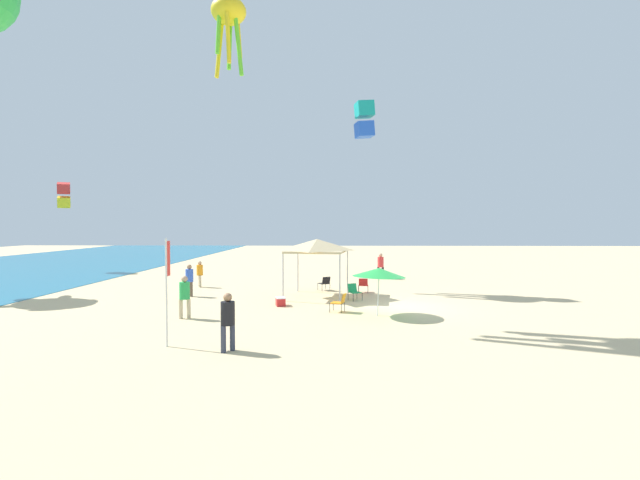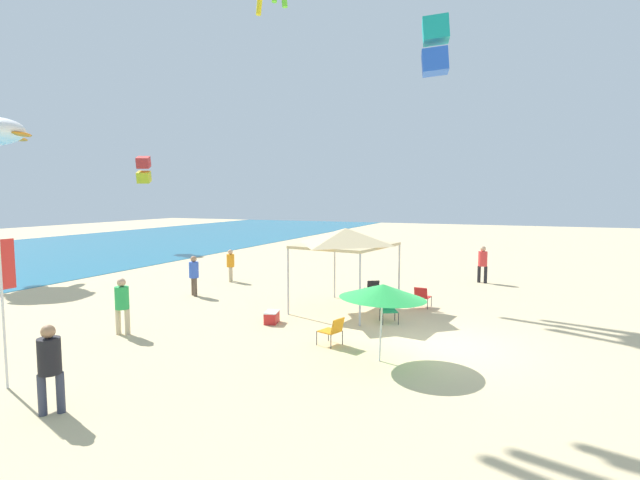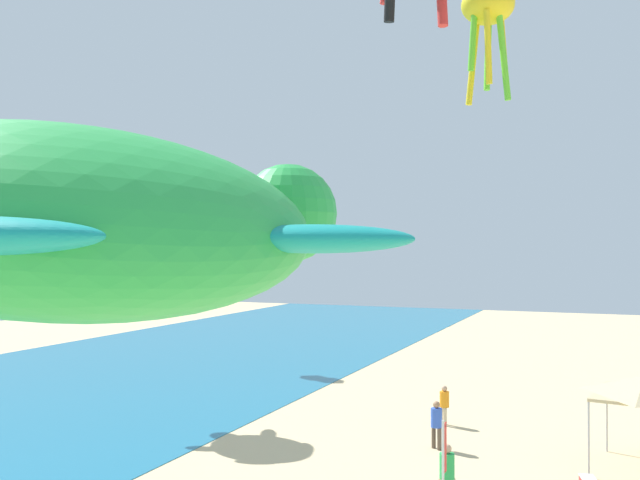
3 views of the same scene
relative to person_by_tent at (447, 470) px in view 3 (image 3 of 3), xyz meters
name	(u,v)px [view 3 (image 3 of 3)]	position (x,y,z in m)	size (l,w,h in m)	color
person_by_tent	(447,470)	(0.00, 0.00, 0.00)	(0.41, 0.46, 1.74)	#C6B28C
person_beachcomber	(436,421)	(5.49, 1.58, -0.02)	(0.40, 0.40, 1.70)	brown
person_far_stroller	(444,402)	(8.99, 2.07, -0.09)	(0.40, 0.38, 1.60)	#C6B28C
kite_turtle_white	(142,239)	(5.65, 14.38, 6.52)	(4.82, 4.96, 1.63)	white
kite_octopus_yellow	(488,11)	(10.69, 0.58, 16.09)	(2.22, 2.22, 4.94)	yellow
kite_turtle_green	(97,219)	(-13.22, 1.10, 6.51)	(7.15, 6.89, 2.92)	green
kite_box_red	(247,263)	(18.25, 16.07, 5.24)	(1.42, 1.35, 2.17)	red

